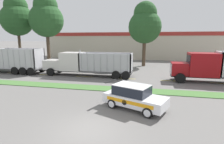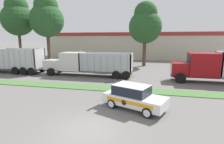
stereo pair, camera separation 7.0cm
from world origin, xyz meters
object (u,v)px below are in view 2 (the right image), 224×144
dump_truck_trail (0,61)px  rally_car (134,97)px  dump_truck_mid (80,64)px  dump_truck_lead (214,68)px

dump_truck_trail → rally_car: bearing=-25.2°
dump_truck_mid → rally_car: dump_truck_mid is taller
dump_truck_mid → dump_truck_lead: bearing=-2.0°
dump_truck_lead → rally_car: size_ratio=2.32×
dump_truck_mid → dump_truck_trail: dump_truck_trail is taller
dump_truck_lead → dump_truck_trail: size_ratio=0.95×
dump_truck_trail → dump_truck_mid: bearing=1.3°
dump_truck_lead → dump_truck_trail: dump_truck_lead is taller
dump_truck_mid → dump_truck_trail: (-12.37, -0.29, 0.08)m
rally_car → dump_truck_trail: bearing=154.8°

